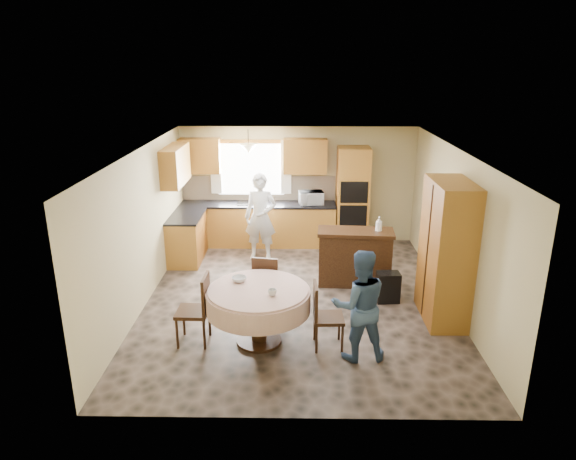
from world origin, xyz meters
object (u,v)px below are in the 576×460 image
Objects in this scene: chair_back at (267,282)px; chair_right at (323,313)px; dining_table at (258,301)px; person_sink at (261,217)px; person_dining at (359,305)px; sideboard at (355,259)px; chair_left at (198,306)px; oven_tower at (352,197)px; cupboard at (446,252)px.

chair_right is at bearing 140.30° from chair_back.
person_sink reaches higher than dining_table.
person_sink reaches higher than person_dining.
chair_left reaches higher than sideboard.
person_dining is at bearing -94.53° from oven_tower.
chair_back is at bearing -117.23° from oven_tower.
oven_tower is at bearing 149.96° from chair_left.
sideboard is at bearing -101.17° from person_dining.
dining_table is at bearing 92.78° from chair_left.
person_sink is (-0.25, 2.36, 0.33)m from chair_back.
dining_table is 0.83× the size of person_sink.
person_dining is (0.46, -0.26, 0.25)m from chair_right.
oven_tower is 4.82m from chair_left.
sideboard is 1.34× the size of chair_back.
chair_left is at bearing 54.47° from chair_back.
person_sink is (-1.08, 3.33, 0.35)m from chair_right.
chair_back is (-1.64, -3.18, -0.52)m from oven_tower.
cupboard is at bearing 104.30° from chair_left.
oven_tower is 1.61× the size of sideboard.
person_sink is at bearing -156.38° from oven_tower.
chair_left is (-2.54, -4.07, -0.50)m from oven_tower.
sideboard is (-0.14, -2.02, -0.59)m from oven_tower.
person_dining is (-0.21, -2.40, 0.30)m from sideboard.
chair_right reaches higher than dining_table.
cupboard is 3.73m from chair_left.
dining_table is 0.91m from chair_right.
chair_left is at bearing -167.64° from cupboard.
chair_left is at bearing 84.67° from chair_right.
person_sink is (-1.74, 1.19, 0.40)m from sideboard.
person_sink is (-2.95, 2.45, -0.21)m from cupboard.
oven_tower is at bearing -107.26° from chair_back.
sideboard is 0.91× the size of dining_table.
oven_tower is 1.22× the size of person_sink.
chair_back is (-1.49, -1.16, 0.07)m from sideboard.
chair_back is 1.28m from chair_right.
cupboard is 1.41× the size of person_dining.
person_sink reaches higher than sideboard.
chair_left is (-0.84, -0.01, -0.08)m from dining_table.
person_dining is (1.53, -3.59, -0.10)m from person_sink.
dining_table is at bearing -21.06° from person_dining.
chair_left is at bearing -121.99° from oven_tower.
cupboard is 1.50× the size of dining_table.
oven_tower is 4.44m from person_dining.
dining_table is at bearing -77.71° from person_sink.
person_dining is at bearing -14.84° from dining_table.
chair_right reaches higher than sideboard.
dining_table is 1.42× the size of chair_left.
dining_table is 1.40m from person_dining.
sideboard is at bearing -25.39° from person_sink.
sideboard is 1.39× the size of chair_right.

